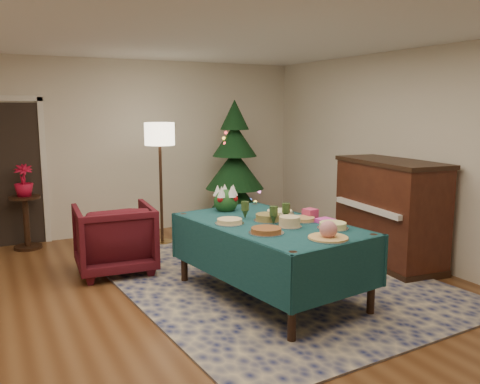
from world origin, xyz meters
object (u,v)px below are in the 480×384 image
floor_lamp (160,141)px  side_table (26,223)px  christmas_tree (235,172)px  gift_box (310,214)px  piano (389,213)px  potted_plant (24,187)px  armchair (114,235)px  buffet_table (270,238)px

floor_lamp → side_table: size_ratio=2.35×
side_table → christmas_tree: size_ratio=0.36×
gift_box → side_table: gift_box is taller
gift_box → piano: 1.52m
potted_plant → gift_box: bearing=-50.7°
gift_box → side_table: (-2.60, 3.17, -0.49)m
floor_lamp → armchair: bearing=-132.5°
buffet_table → side_table: buffet_table is taller
gift_box → armchair: (-1.73, 1.58, -0.39)m
gift_box → potted_plant: (-2.60, 3.17, 0.02)m
gift_box → side_table: size_ratio=0.17×
gift_box → christmas_tree: (0.52, 2.87, 0.09)m
buffet_table → christmas_tree: 3.05m
armchair → side_table: (-0.87, 1.59, -0.09)m
gift_box → potted_plant: 4.10m
floor_lamp → gift_box: bearing=-72.6°
armchair → floor_lamp: floor_lamp is taller
floor_lamp → side_table: floor_lamp is taller
floor_lamp → potted_plant: (-1.79, 0.59, -0.62)m
armchair → side_table: bearing=-57.3°
side_table → christmas_tree: 3.19m
side_table → piano: bearing=-34.7°
armchair → buffet_table: bearing=132.6°
armchair → piano: piano is taller
side_table → piano: (4.06, -2.82, 0.28)m
side_table → gift_box: bearing=-50.7°
side_table → armchair: bearing=-61.4°
gift_box → floor_lamp: 2.79m
buffet_table → gift_box: 0.53m
gift_box → christmas_tree: 2.92m
buffet_table → gift_box: (0.49, -0.01, 0.21)m
armchair → gift_box: bearing=141.7°
floor_lamp → christmas_tree: (1.33, 0.29, -0.55)m
armchair → piano: 3.43m
armchair → christmas_tree: christmas_tree is taller
buffet_table → gift_box: bearing=-1.4°
armchair → potted_plant: bearing=-57.3°
buffet_table → christmas_tree: size_ratio=1.05×
christmas_tree → piano: size_ratio=1.31×
buffet_table → floor_lamp: (-0.33, 2.57, 0.85)m
floor_lamp → potted_plant: bearing=161.8°
buffet_table → floor_lamp: floor_lamp is taller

